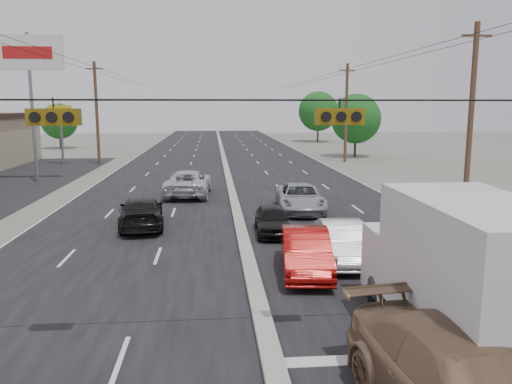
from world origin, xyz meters
The scene contains 19 objects.
ground centered at (0.00, 0.00, 0.00)m, with size 200.00×200.00×0.00m, color #606356.
road_surface centered at (0.00, 30.00, 0.00)m, with size 20.00×160.00×0.02m, color black.
center_median centered at (0.00, 30.00, 0.10)m, with size 0.50×160.00×0.20m, color gray.
utility_pole_left_c centered at (-12.50, 40.00, 5.11)m, with size 1.60×0.30×10.00m.
utility_pole_right_b centered at (12.50, 15.00, 5.11)m, with size 1.60×0.30×10.00m.
utility_pole_right_c centered at (12.50, 40.00, 5.11)m, with size 1.60×0.30×10.00m.
traffic_signals centered at (1.40, 0.00, 5.49)m, with size 25.00×0.30×0.54m.
pole_sign_billboard centered at (-14.50, 28.00, 8.87)m, with size 5.00×0.25×11.00m.
pole_sign_far centered at (-16.00, 40.00, 4.41)m, with size 2.20×0.25×6.00m.
tree_left_far centered at (-22.00, 60.00, 3.72)m, with size 4.80×4.80×6.12m.
tree_right_mid centered at (15.00, 45.00, 4.34)m, with size 5.60×5.60×7.14m.
tree_right_far centered at (16.00, 70.00, 4.96)m, with size 6.40×6.40×8.16m.
box_truck centered at (4.40, -0.19, 1.90)m, with size 2.68×7.32×3.70m.
red_sedan centered at (1.89, 5.59, 0.74)m, with size 1.57×4.50×1.48m, color #920B09.
queue_car_a centered at (1.40, 10.99, 0.64)m, with size 1.51×3.75×1.28m, color black.
queue_car_b centered at (3.51, 6.78, 0.72)m, with size 1.53×4.38×1.44m, color silver.
queue_car_c centered at (3.50, 15.77, 0.74)m, with size 2.44×5.30×1.47m, color #999BA0.
oncoming_near centered at (-4.64, 12.79, 0.72)m, with size 2.02×4.96×1.44m, color black.
oncoming_far centered at (-2.82, 21.28, 0.82)m, with size 2.72×5.90×1.64m, color #BBBDC3.
Camera 1 is at (-1.26, -10.71, 5.66)m, focal length 35.00 mm.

